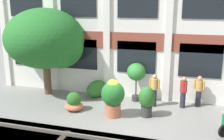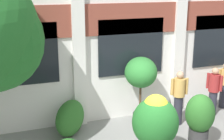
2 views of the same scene
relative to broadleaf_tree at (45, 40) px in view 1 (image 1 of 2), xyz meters
The scene contains 11 objects.
ground_plane 6.06m from the broadleaf_tree, 19.93° to the right, with size 80.00×80.00×0.00m, color gray.
apartment_facade 5.06m from the broadleaf_tree, 11.99° to the left, with size 16.53×0.64×7.31m.
broadleaf_tree is the anchor object (origin of this frame).
potted_plant_low_pan 5.28m from the broadleaf_tree, ahead, with size 0.96×0.96×2.04m.
potted_plant_glazed_jar 5.24m from the broadleaf_tree, 23.50° to the right, with size 1.06×1.06×1.74m.
potted_plant_wide_bowl 4.02m from the broadleaf_tree, 36.43° to the right, with size 0.89×0.89×0.91m.
potted_plant_ribbed_drum 6.49m from the broadleaf_tree, 14.42° to the right, with size 0.75×0.75×1.42m.
resident_by_doorway 7.77m from the broadleaf_tree, ahead, with size 0.34×0.48×1.58m.
resident_watching_tracks 6.44m from the broadleaf_tree, ahead, with size 0.52×0.34×1.65m.
resident_near_plants 8.49m from the broadleaf_tree, ahead, with size 0.52×0.34×1.56m.
topiary_hedge 3.88m from the broadleaf_tree, ahead, with size 1.32×0.70×0.96m, color #286023.
Camera 1 is at (2.56, -10.85, 5.02)m, focal length 42.00 mm.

